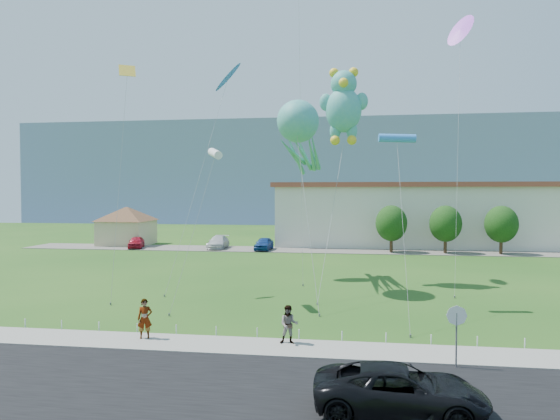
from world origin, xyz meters
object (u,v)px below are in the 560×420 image
object	(u,v)px
parked_car_red	(136,242)
pedestrian_left	(145,319)
suv	(400,390)
teddy_bear_kite	(344,104)
warehouse	(511,214)
octopus_kite	(300,134)
stop_sign	(457,321)
parked_car_blue	(264,244)
pedestrian_right	(289,324)
parked_car_white	(218,242)
pavilion	(127,222)

from	to	relation	value
parked_car_red	pedestrian_left	bearing A→B (deg)	-81.57
suv	teddy_bear_kite	bearing A→B (deg)	6.00
warehouse	parked_car_red	size ratio (longest dim) A/B	14.66
parked_car_red	octopus_kite	xyz separation A→B (m)	(22.60, -22.25, 10.37)
stop_sign	parked_car_blue	xyz separation A→B (m)	(-14.39, 38.36, -1.06)
warehouse	stop_sign	world-z (taller)	warehouse
warehouse	parked_car_blue	distance (m)	32.59
pedestrian_left	pedestrian_right	bearing A→B (deg)	-19.06
parked_car_red	octopus_kite	size ratio (longest dim) A/B	0.29
pedestrian_right	stop_sign	bearing A→B (deg)	-19.69
parked_car_white	pedestrian_left	bearing A→B (deg)	-82.70
parked_car_red	parked_car_white	world-z (taller)	parked_car_white
pavilion	stop_sign	size ratio (longest dim) A/B	3.68
pavilion	pedestrian_right	size ratio (longest dim) A/B	5.31
warehouse	teddy_bear_kite	bearing A→B (deg)	-125.67
stop_sign	octopus_kite	size ratio (longest dim) A/B	0.17
pavilion	warehouse	size ratio (longest dim) A/B	0.15
pavilion	parked_car_red	distance (m)	5.50
pedestrian_right	parked_car_white	world-z (taller)	pedestrian_right
pedestrian_left	octopus_kite	xyz separation A→B (m)	(5.83, 14.16, 10.11)
pavilion	parked_car_blue	distance (m)	19.62
pavilion	suv	xyz separation A→B (m)	(30.91, -46.75, -2.22)
pedestrian_right	pedestrian_left	bearing A→B (deg)	177.51
parked_car_blue	parked_car_white	bearing A→B (deg)	173.28
pedestrian_left	parked_car_red	distance (m)	40.09
parked_car_white	octopus_kite	world-z (taller)	octopus_kite
octopus_kite	teddy_bear_kite	xyz separation A→B (m)	(3.10, 2.65, 2.55)
pavilion	pedestrian_left	size ratio (longest dim) A/B	4.97
suv	parked_car_white	distance (m)	47.29
parked_car_red	teddy_bear_kite	world-z (taller)	teddy_bear_kite
pedestrian_right	parked_car_red	xyz separation A→B (m)	(-23.55, 36.28, -0.20)
octopus_kite	pedestrian_right	bearing A→B (deg)	-86.14
suv	parked_car_red	bearing A→B (deg)	33.80
octopus_kite	parked_car_red	bearing A→B (deg)	135.45
octopus_kite	teddy_bear_kite	distance (m)	4.81
pedestrian_right	octopus_kite	bearing A→B (deg)	90.23
suv	parked_car_blue	xyz separation A→B (m)	(-11.80, 42.90, 0.01)
warehouse	teddy_bear_kite	world-z (taller)	teddy_bear_kite
pavilion	warehouse	world-z (taller)	warehouse
pavilion	parked_car_red	xyz separation A→B (m)	(3.09, -3.95, -2.25)
teddy_bear_kite	suv	bearing A→B (deg)	-84.78
pedestrian_left	suv	bearing A→B (deg)	-50.23
pavilion	pedestrian_right	world-z (taller)	pavilion
warehouse	pedestrian_left	xyz separation A→B (m)	(-30.14, -46.37, -3.10)
pavilion	suv	bearing A→B (deg)	-56.53
parked_car_blue	teddy_bear_kite	xyz separation A→B (m)	(9.68, -19.70, 12.88)
parked_car_white	octopus_kite	size ratio (longest dim) A/B	0.36
teddy_bear_kite	octopus_kite	bearing A→B (deg)	-139.45
stop_sign	parked_car_red	bearing A→B (deg)	128.48
stop_sign	octopus_kite	xyz separation A→B (m)	(-7.81, 16.00, 9.27)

